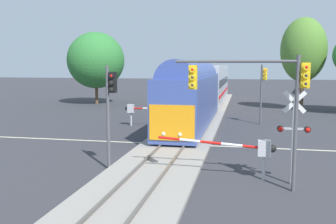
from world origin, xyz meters
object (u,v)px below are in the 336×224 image
(commuter_train, at_px, (205,87))
(traffic_signal_far_side, at_px, (263,85))
(crossing_signal_mast, at_px, (294,127))
(pine_left_background, at_px, (96,60))
(oak_far_right, at_px, (304,50))
(traffic_signal_near_right, at_px, (260,88))
(crossing_gate_far, at_px, (138,109))
(traffic_signal_median, at_px, (110,101))
(crossing_gate_near, at_px, (252,148))

(commuter_train, xyz_separation_m, traffic_signal_far_side, (5.74, -7.25, 0.65))
(crossing_signal_mast, xyz_separation_m, pine_left_background, (-21.01, 29.90, 3.12))
(traffic_signal_far_side, distance_m, oak_far_right, 12.78)
(traffic_signal_near_right, distance_m, pine_left_background, 36.53)
(crossing_gate_far, height_order, traffic_signal_near_right, traffic_signal_near_right)
(traffic_signal_far_side, relative_size, traffic_signal_median, 1.00)
(traffic_signal_far_side, relative_size, oak_far_right, 0.50)
(traffic_signal_median, bearing_deg, oak_far_right, 65.21)
(crossing_gate_far, bearing_deg, pine_left_background, 122.39)
(crossing_gate_near, distance_m, pine_left_background, 35.48)
(commuter_train, bearing_deg, oak_far_right, 21.50)
(crossing_signal_mast, relative_size, traffic_signal_near_right, 0.75)
(crossing_gate_far, xyz_separation_m, oak_far_right, (15.02, 14.19, 5.32))
(traffic_signal_far_side, height_order, pine_left_background, pine_left_background)
(crossing_gate_far, distance_m, traffic_signal_median, 13.52)
(crossing_signal_mast, xyz_separation_m, traffic_signal_median, (-8.41, 0.65, 0.88))
(oak_far_right, bearing_deg, crossing_signal_mast, -98.57)
(crossing_signal_mast, distance_m, pine_left_background, 36.68)
(traffic_signal_near_right, height_order, pine_left_background, pine_left_background)
(traffic_signal_median, relative_size, oak_far_right, 0.49)
(traffic_signal_near_right, distance_m, traffic_signal_far_side, 17.58)
(crossing_signal_mast, bearing_deg, traffic_signal_near_right, -147.63)
(crossing_signal_mast, bearing_deg, crossing_gate_far, 128.04)
(crossing_gate_near, bearing_deg, crossing_gate_far, 124.26)
(crossing_gate_near, bearing_deg, traffic_signal_median, 178.22)
(pine_left_background, height_order, oak_far_right, oak_far_right)
(oak_far_right, bearing_deg, pine_left_background, 175.68)
(commuter_train, xyz_separation_m, traffic_signal_near_right, (4.81, -24.79, 1.40))
(crossing_gate_far, distance_m, oak_far_right, 21.34)
(oak_far_right, bearing_deg, traffic_signal_median, -114.79)
(crossing_gate_near, height_order, traffic_signal_near_right, traffic_signal_near_right)
(crossing_gate_near, relative_size, traffic_signal_near_right, 0.97)
(crossing_signal_mast, xyz_separation_m, oak_far_right, (4.22, 27.99, 4.20))
(traffic_signal_far_side, bearing_deg, crossing_gate_near, -94.08)
(traffic_signal_near_right, xyz_separation_m, oak_far_right, (5.69, 28.93, 2.54))
(crossing_gate_far, bearing_deg, crossing_gate_near, -55.74)
(crossing_signal_mast, distance_m, traffic_signal_median, 8.48)
(traffic_signal_near_right, distance_m, traffic_signal_median, 7.16)
(commuter_train, distance_m, traffic_signal_median, 23.31)
(commuter_train, bearing_deg, traffic_signal_near_right, -79.01)
(crossing_gate_near, height_order, pine_left_background, pine_left_background)
(traffic_signal_median, height_order, oak_far_right, oak_far_right)
(crossing_signal_mast, bearing_deg, traffic_signal_far_side, 91.88)
(crossing_gate_near, height_order, traffic_signal_far_side, traffic_signal_far_side)
(traffic_signal_near_right, bearing_deg, crossing_signal_mast, 32.37)
(traffic_signal_near_right, relative_size, oak_far_right, 0.54)
(crossing_gate_far, height_order, traffic_signal_median, traffic_signal_median)
(crossing_gate_near, distance_m, traffic_signal_median, 7.01)
(commuter_train, bearing_deg, traffic_signal_median, -95.24)
(traffic_signal_near_right, distance_m, oak_far_right, 29.59)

